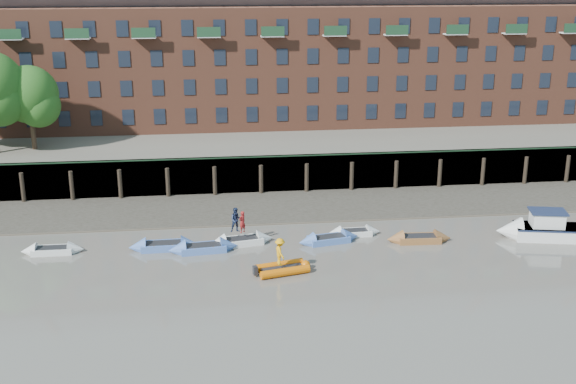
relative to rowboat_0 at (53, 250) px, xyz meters
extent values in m
plane|color=#635E56|center=(17.49, -9.99, -0.22)|extent=(220.00, 220.00, 0.00)
cube|color=#3D382F|center=(17.49, 8.01, -0.22)|extent=(110.00, 8.00, 0.50)
cube|color=#4C4336|center=(17.49, 4.61, -0.22)|extent=(110.00, 1.60, 0.10)
cube|color=#2D2A26|center=(17.49, 12.41, 1.38)|extent=(110.00, 0.80, 3.20)
cylinder|color=black|center=(-4.51, 11.76, 1.08)|extent=(0.36, 0.36, 2.60)
cylinder|color=black|center=(-0.51, 11.76, 1.08)|extent=(0.36, 0.36, 2.60)
cylinder|color=black|center=(3.49, 11.76, 1.08)|extent=(0.36, 0.36, 2.60)
cylinder|color=black|center=(7.49, 11.76, 1.08)|extent=(0.36, 0.36, 2.60)
cylinder|color=black|center=(11.49, 11.76, 1.08)|extent=(0.36, 0.36, 2.60)
cylinder|color=black|center=(15.49, 11.76, 1.08)|extent=(0.36, 0.36, 2.60)
cylinder|color=black|center=(19.49, 11.76, 1.08)|extent=(0.36, 0.36, 2.60)
cylinder|color=black|center=(23.49, 11.76, 1.08)|extent=(0.36, 0.36, 2.60)
cylinder|color=black|center=(27.49, 11.76, 1.08)|extent=(0.36, 0.36, 2.60)
cylinder|color=black|center=(31.49, 11.76, 1.08)|extent=(0.36, 0.36, 2.60)
cylinder|color=black|center=(35.49, 11.76, 1.08)|extent=(0.36, 0.36, 2.60)
cylinder|color=black|center=(39.49, 11.76, 1.08)|extent=(0.36, 0.36, 2.60)
cylinder|color=black|center=(43.49, 11.76, 1.08)|extent=(0.36, 0.36, 2.60)
cube|color=#264C2D|center=(17.49, 12.11, 3.03)|extent=(110.00, 0.06, 0.10)
cube|color=#5E594D|center=(17.49, 26.01, 1.38)|extent=(110.00, 28.00, 3.20)
cube|color=brown|center=(17.49, 27.01, 8.98)|extent=(80.00, 10.00, 12.00)
cube|color=black|center=(-8.51, 21.99, 4.78)|extent=(1.10, 0.12, 1.50)
cube|color=black|center=(-5.51, 21.99, 4.78)|extent=(1.10, 0.12, 1.50)
cube|color=black|center=(-2.51, 21.99, 4.78)|extent=(1.10, 0.12, 1.50)
cube|color=black|center=(0.49, 21.99, 4.78)|extent=(1.10, 0.12, 1.50)
cube|color=black|center=(3.49, 21.99, 4.78)|extent=(1.10, 0.12, 1.50)
cube|color=black|center=(6.49, 21.99, 4.78)|extent=(1.10, 0.12, 1.50)
cube|color=black|center=(9.49, 21.99, 4.78)|extent=(1.10, 0.12, 1.50)
cube|color=black|center=(12.49, 21.99, 4.78)|extent=(1.10, 0.12, 1.50)
cube|color=black|center=(15.49, 21.99, 4.78)|extent=(1.10, 0.12, 1.50)
cube|color=black|center=(18.49, 21.99, 4.78)|extent=(1.10, 0.12, 1.50)
cube|color=black|center=(21.49, 21.99, 4.78)|extent=(1.10, 0.12, 1.50)
cube|color=black|center=(24.49, 21.99, 4.78)|extent=(1.10, 0.12, 1.50)
cube|color=black|center=(27.49, 21.99, 4.78)|extent=(1.10, 0.12, 1.50)
cube|color=black|center=(30.49, 21.99, 4.78)|extent=(1.10, 0.12, 1.50)
cube|color=black|center=(33.49, 21.99, 4.78)|extent=(1.10, 0.12, 1.50)
cube|color=black|center=(36.49, 21.99, 4.78)|extent=(1.10, 0.12, 1.50)
cube|color=black|center=(39.49, 21.99, 4.78)|extent=(1.10, 0.12, 1.50)
cube|color=black|center=(42.49, 21.99, 4.78)|extent=(1.10, 0.12, 1.50)
cube|color=black|center=(45.49, 21.99, 4.78)|extent=(1.10, 0.12, 1.50)
cube|color=black|center=(48.49, 21.99, 4.78)|extent=(1.10, 0.12, 1.50)
cube|color=black|center=(-5.51, 21.99, 7.58)|extent=(1.10, 0.12, 1.50)
cube|color=black|center=(-2.51, 21.99, 7.58)|extent=(1.10, 0.12, 1.50)
cube|color=black|center=(0.49, 21.99, 7.58)|extent=(1.10, 0.12, 1.50)
cube|color=black|center=(3.49, 21.99, 7.58)|extent=(1.10, 0.12, 1.50)
cube|color=black|center=(6.49, 21.99, 7.58)|extent=(1.10, 0.12, 1.50)
cube|color=black|center=(9.49, 21.99, 7.58)|extent=(1.10, 0.12, 1.50)
cube|color=black|center=(12.49, 21.99, 7.58)|extent=(1.10, 0.12, 1.50)
cube|color=black|center=(15.49, 21.99, 7.58)|extent=(1.10, 0.12, 1.50)
cube|color=black|center=(18.49, 21.99, 7.58)|extent=(1.10, 0.12, 1.50)
cube|color=black|center=(21.49, 21.99, 7.58)|extent=(1.10, 0.12, 1.50)
cube|color=black|center=(24.49, 21.99, 7.58)|extent=(1.10, 0.12, 1.50)
cube|color=black|center=(27.49, 21.99, 7.58)|extent=(1.10, 0.12, 1.50)
cube|color=black|center=(30.49, 21.99, 7.58)|extent=(1.10, 0.12, 1.50)
cube|color=black|center=(33.49, 21.99, 7.58)|extent=(1.10, 0.12, 1.50)
cube|color=black|center=(36.49, 21.99, 7.58)|extent=(1.10, 0.12, 1.50)
cube|color=black|center=(39.49, 21.99, 7.58)|extent=(1.10, 0.12, 1.50)
cube|color=black|center=(42.49, 21.99, 7.58)|extent=(1.10, 0.12, 1.50)
cube|color=black|center=(45.49, 21.99, 7.58)|extent=(1.10, 0.12, 1.50)
cube|color=black|center=(48.49, 21.99, 7.58)|extent=(1.10, 0.12, 1.50)
cube|color=black|center=(-5.51, 21.99, 10.38)|extent=(1.10, 0.12, 1.50)
cube|color=black|center=(-2.51, 21.99, 10.38)|extent=(1.10, 0.12, 1.50)
cube|color=black|center=(0.49, 21.99, 10.38)|extent=(1.10, 0.12, 1.50)
cube|color=black|center=(3.49, 21.99, 10.38)|extent=(1.10, 0.12, 1.50)
cube|color=black|center=(6.49, 21.99, 10.38)|extent=(1.10, 0.12, 1.50)
cube|color=black|center=(9.49, 21.99, 10.38)|extent=(1.10, 0.12, 1.50)
cube|color=black|center=(12.49, 21.99, 10.38)|extent=(1.10, 0.12, 1.50)
cube|color=black|center=(15.49, 21.99, 10.38)|extent=(1.10, 0.12, 1.50)
cube|color=black|center=(18.49, 21.99, 10.38)|extent=(1.10, 0.12, 1.50)
cube|color=black|center=(21.49, 21.99, 10.38)|extent=(1.10, 0.12, 1.50)
cube|color=black|center=(24.49, 21.99, 10.38)|extent=(1.10, 0.12, 1.50)
cube|color=black|center=(27.49, 21.99, 10.38)|extent=(1.10, 0.12, 1.50)
cube|color=black|center=(30.49, 21.99, 10.38)|extent=(1.10, 0.12, 1.50)
cube|color=black|center=(33.49, 21.99, 10.38)|extent=(1.10, 0.12, 1.50)
cube|color=black|center=(36.49, 21.99, 10.38)|extent=(1.10, 0.12, 1.50)
cube|color=black|center=(39.49, 21.99, 10.38)|extent=(1.10, 0.12, 1.50)
cube|color=black|center=(42.49, 21.99, 10.38)|extent=(1.10, 0.12, 1.50)
cube|color=black|center=(45.49, 21.99, 10.38)|extent=(1.10, 0.12, 1.50)
cube|color=black|center=(48.49, 21.99, 10.38)|extent=(1.10, 0.12, 1.50)
cube|color=black|center=(-5.51, 21.99, 13.18)|extent=(1.10, 0.12, 1.50)
cube|color=black|center=(-2.51, 21.99, 13.18)|extent=(1.10, 0.12, 1.50)
cube|color=black|center=(0.49, 21.99, 13.18)|extent=(1.10, 0.12, 1.50)
cube|color=black|center=(3.49, 21.99, 13.18)|extent=(1.10, 0.12, 1.50)
cube|color=black|center=(6.49, 21.99, 13.18)|extent=(1.10, 0.12, 1.50)
cube|color=black|center=(9.49, 21.99, 13.18)|extent=(1.10, 0.12, 1.50)
cube|color=black|center=(12.49, 21.99, 13.18)|extent=(1.10, 0.12, 1.50)
cube|color=black|center=(15.49, 21.99, 13.18)|extent=(1.10, 0.12, 1.50)
cube|color=black|center=(18.49, 21.99, 13.18)|extent=(1.10, 0.12, 1.50)
cube|color=black|center=(21.49, 21.99, 13.18)|extent=(1.10, 0.12, 1.50)
cube|color=black|center=(24.49, 21.99, 13.18)|extent=(1.10, 0.12, 1.50)
cube|color=black|center=(27.49, 21.99, 13.18)|extent=(1.10, 0.12, 1.50)
cube|color=black|center=(30.49, 21.99, 13.18)|extent=(1.10, 0.12, 1.50)
cube|color=black|center=(33.49, 21.99, 13.18)|extent=(1.10, 0.12, 1.50)
cube|color=black|center=(36.49, 21.99, 13.18)|extent=(1.10, 0.12, 1.50)
cube|color=black|center=(39.49, 21.99, 13.18)|extent=(1.10, 0.12, 1.50)
cube|color=black|center=(42.49, 21.99, 13.18)|extent=(1.10, 0.12, 1.50)
cube|color=black|center=(45.49, 21.99, 13.18)|extent=(1.10, 0.12, 1.50)
cylinder|color=#3A281C|center=(-4.51, 17.51, 4.98)|extent=(0.44, 0.44, 4.00)
sphere|color=#285B1B|center=(-4.51, 17.51, 7.94)|extent=(5.12, 5.12, 5.12)
cube|color=silver|center=(0.00, 0.00, -0.01)|extent=(2.75, 1.25, 0.43)
cone|color=silver|center=(1.60, 0.00, -0.01)|extent=(1.07, 1.24, 1.24)
cone|color=silver|center=(-1.60, 0.00, -0.01)|extent=(1.07, 1.24, 1.24)
cube|color=black|center=(0.00, 0.00, 0.19)|extent=(2.29, 0.93, 0.06)
cube|color=#4669B0|center=(7.62, -0.16, 0.02)|extent=(3.16, 1.49, 0.49)
cone|color=#4669B0|center=(9.44, -0.12, 0.02)|extent=(1.25, 1.44, 1.41)
cone|color=#4669B0|center=(5.80, -0.21, 0.02)|extent=(1.25, 1.44, 1.41)
cube|color=black|center=(7.62, -0.16, 0.25)|extent=(2.63, 1.12, 0.06)
cube|color=#4669B0|center=(10.38, -0.90, 0.02)|extent=(3.25, 1.72, 0.49)
cone|color=#4669B0|center=(12.19, -0.71, 0.02)|extent=(1.35, 1.53, 1.41)
cone|color=#4669B0|center=(8.57, -1.08, 0.02)|extent=(1.35, 1.53, 1.41)
cube|color=black|center=(10.38, -0.90, 0.25)|extent=(2.70, 1.32, 0.06)
cube|color=silver|center=(13.08, 0.13, 0.02)|extent=(3.23, 1.90, 0.47)
cone|color=silver|center=(14.82, 0.45, 0.02)|extent=(1.41, 1.56, 1.37)
cone|color=silver|center=(11.35, -0.20, 0.02)|extent=(1.41, 1.56, 1.37)
cube|color=black|center=(13.08, 0.13, 0.23)|extent=(2.67, 1.48, 0.06)
cube|color=#4669B0|center=(19.37, -0.24, 0.01)|extent=(3.14, 1.90, 0.46)
cone|color=#4669B0|center=(21.05, 0.11, 0.01)|extent=(1.39, 1.53, 1.32)
cone|color=#4669B0|center=(17.70, -0.59, 0.01)|extent=(1.39, 1.53, 1.32)
cube|color=black|center=(19.37, -0.24, 0.22)|extent=(2.60, 1.47, 0.06)
cube|color=silver|center=(21.45, 0.95, -0.02)|extent=(2.60, 1.23, 0.40)
cone|color=silver|center=(22.95, 1.00, -0.02)|extent=(1.03, 1.19, 1.16)
cone|color=silver|center=(19.95, 0.91, -0.02)|extent=(1.03, 1.19, 1.16)
cube|color=black|center=(21.45, 0.95, 0.16)|extent=(2.17, 0.93, 0.06)
cube|color=brown|center=(25.85, -0.91, 0.02)|extent=(3.08, 1.51, 0.47)
cone|color=brown|center=(27.61, -0.99, 0.02)|extent=(1.24, 1.42, 1.36)
cone|color=brown|center=(24.10, -0.82, 0.02)|extent=(1.24, 1.42, 1.36)
cube|color=black|center=(25.85, -0.91, 0.23)|extent=(2.56, 1.14, 0.06)
cylinder|color=#CB5E06|center=(15.30, -4.58, 0.05)|extent=(3.32, 1.32, 0.54)
cylinder|color=#CB5E06|center=(15.58, -5.69, 0.05)|extent=(3.32, 1.32, 0.54)
sphere|color=#CB5E06|center=(17.04, -4.74, 0.05)|extent=(0.62, 0.62, 0.62)
cube|color=black|center=(15.44, -5.13, 0.05)|extent=(2.89, 1.57, 0.19)
cube|color=silver|center=(35.64, -1.43, 0.26)|extent=(5.59, 3.19, 0.96)
cone|color=silver|center=(32.63, -0.78, 0.26)|extent=(2.20, 2.47, 2.14)
cube|color=#19233F|center=(35.64, -1.43, 0.68)|extent=(5.60, 3.23, 0.12)
cube|color=silver|center=(35.22, -1.34, 1.28)|extent=(2.53, 2.04, 1.07)
cube|color=#19233F|center=(35.22, -1.34, 1.87)|extent=(2.89, 2.31, 0.11)
imported|color=maroon|center=(13.18, 0.10, 1.49)|extent=(0.68, 0.67, 1.58)
imported|color=#19233F|center=(12.77, 0.26, 1.60)|extent=(0.96, 0.80, 1.79)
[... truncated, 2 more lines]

